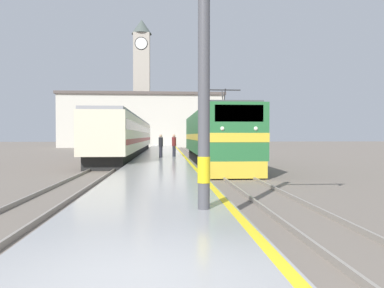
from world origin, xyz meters
The scene contains 11 objects.
ground_plane centered at (0.00, 30.00, 0.00)m, with size 200.00×200.00×0.00m, color #70665B.
platform centered at (0.00, 25.00, 0.22)m, with size 3.98×140.00×0.45m.
rail_track_near centered at (3.78, 25.00, 0.03)m, with size 2.84×140.00×0.16m.
rail_track_far centered at (-3.44, 25.00, 0.03)m, with size 2.83×140.00×0.16m.
locomotive_train centered at (3.78, 22.46, 2.00)m, with size 2.92×19.19×4.88m.
passenger_train centered at (-3.44, 34.55, 2.07)m, with size 2.92×34.59×3.84m.
catenary_mast centered at (1.30, 4.03, 4.12)m, with size 2.88×0.29×7.39m.
person_on_platform centered at (0.99, 25.69, 1.39)m, with size 0.34×0.34×1.80m.
second_waiting_passenger centered at (-0.05, 24.56, 1.38)m, with size 0.34×0.34×1.78m.
clock_tower centered at (-4.62, 74.03, 13.81)m, with size 4.14×4.14×26.18m.
station_building centered at (-3.98, 65.48, 5.00)m, with size 30.15×7.51×9.95m.
Camera 1 is at (0.33, -4.45, 2.12)m, focal length 35.00 mm.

